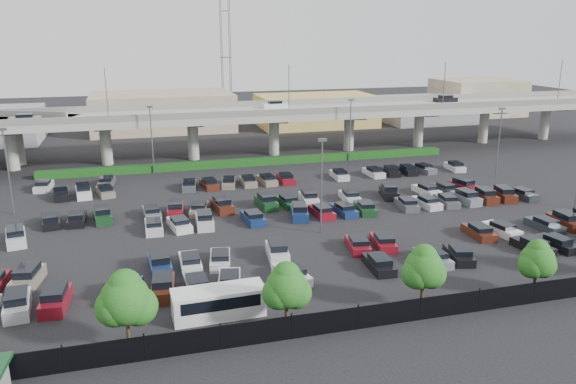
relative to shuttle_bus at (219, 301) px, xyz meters
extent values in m
plane|color=black|center=(13.39, 23.30, -1.23)|extent=(280.00, 280.00, 0.00)
cube|color=gray|center=(13.39, 55.30, 6.02)|extent=(150.00, 13.00, 1.10)
cube|color=slate|center=(13.39, 49.05, 7.07)|extent=(150.00, 0.50, 1.00)
cube|color=slate|center=(13.39, 61.55, 7.07)|extent=(150.00, 0.50, 1.00)
cylinder|color=gray|center=(-23.61, 55.30, 2.12)|extent=(1.80, 1.80, 6.70)
cube|color=slate|center=(-23.61, 55.30, 5.27)|extent=(2.60, 9.75, 0.50)
cylinder|color=gray|center=(-9.61, 55.30, 2.12)|extent=(1.80, 1.80, 6.70)
cube|color=slate|center=(-9.61, 55.30, 5.27)|extent=(2.60, 9.75, 0.50)
cylinder|color=gray|center=(4.39, 55.30, 2.12)|extent=(1.80, 1.80, 6.70)
cube|color=slate|center=(4.39, 55.30, 5.27)|extent=(2.60, 9.75, 0.50)
cylinder|color=gray|center=(18.39, 55.30, 2.12)|extent=(1.80, 1.80, 6.70)
cube|color=slate|center=(18.39, 55.30, 5.27)|extent=(2.60, 9.75, 0.50)
cylinder|color=gray|center=(32.39, 55.30, 2.12)|extent=(1.80, 1.80, 6.70)
cube|color=slate|center=(32.39, 55.30, 5.27)|extent=(2.60, 9.75, 0.50)
cylinder|color=gray|center=(46.39, 55.30, 2.12)|extent=(1.80, 1.80, 6.70)
cube|color=slate|center=(46.39, 55.30, 5.27)|extent=(2.60, 9.75, 0.50)
cylinder|color=gray|center=(60.39, 55.30, 2.12)|extent=(1.80, 1.80, 6.70)
cube|color=slate|center=(60.39, 55.30, 5.27)|extent=(2.60, 9.75, 0.50)
cylinder|color=gray|center=(74.39, 55.30, 2.12)|extent=(1.80, 1.80, 6.70)
cube|color=slate|center=(74.39, 55.30, 5.27)|extent=(2.60, 9.75, 0.50)
cube|color=slate|center=(-20.61, 52.30, 6.98)|extent=(4.40, 1.82, 0.82)
cube|color=black|center=(-20.61, 52.30, 7.61)|extent=(2.30, 1.60, 0.50)
cube|color=silver|center=(19.39, 58.30, 6.98)|extent=(4.40, 1.82, 0.82)
cube|color=black|center=(19.39, 58.30, 7.61)|extent=(2.30, 1.60, 0.50)
cube|color=black|center=(53.39, 58.30, 6.98)|extent=(4.40, 1.82, 0.82)
cube|color=black|center=(53.39, 58.30, 7.61)|extent=(2.30, 1.60, 0.50)
cylinder|color=#505055|center=(-8.61, 49.20, 10.57)|extent=(0.14, 0.14, 8.00)
cylinder|color=#505055|center=(19.39, 49.20, 10.57)|extent=(0.14, 0.14, 8.00)
cylinder|color=#505055|center=(47.39, 49.20, 10.57)|extent=(0.14, 0.14, 8.00)
cylinder|color=#505055|center=(71.39, 49.20, 10.57)|extent=(0.14, 0.14, 8.00)
cylinder|color=gray|center=(-23.20, 59.11, 2.12)|extent=(1.60, 1.60, 6.70)
cube|color=#113A11|center=(13.39, 48.30, -0.68)|extent=(66.00, 1.60, 1.10)
cube|color=black|center=(13.39, -4.70, -0.33)|extent=(70.00, 0.06, 1.80)
cylinder|color=black|center=(-10.61, -4.70, -0.23)|extent=(0.10, 0.10, 2.00)
cylinder|color=black|center=(-5.61, -4.70, -0.23)|extent=(0.10, 0.10, 2.00)
cylinder|color=black|center=(-0.61, -4.70, -0.23)|extent=(0.10, 0.10, 2.00)
cylinder|color=black|center=(4.39, -4.70, -0.23)|extent=(0.10, 0.10, 2.00)
cylinder|color=black|center=(9.39, -4.70, -0.23)|extent=(0.10, 0.10, 2.00)
cylinder|color=black|center=(14.39, -4.70, -0.23)|extent=(0.10, 0.10, 2.00)
cylinder|color=black|center=(19.39, -4.70, -0.23)|extent=(0.10, 0.10, 2.00)
cylinder|color=black|center=(24.39, -4.70, -0.23)|extent=(0.10, 0.10, 2.00)
cylinder|color=#332316|center=(-6.61, -3.15, -0.14)|extent=(0.26, 0.26, 2.18)
sphere|color=#134612|center=(-6.61, -3.15, 2.53)|extent=(3.39, 3.39, 3.39)
sphere|color=#134612|center=(-5.82, -3.05, 1.92)|extent=(2.67, 2.67, 2.67)
sphere|color=#134612|center=(-7.27, -3.23, 2.17)|extent=(2.67, 2.67, 2.67)
sphere|color=#134612|center=(-6.57, -3.03, 3.50)|extent=(2.30, 2.30, 2.30)
cylinder|color=#332316|center=(4.39, -3.38, -0.25)|extent=(0.26, 0.26, 1.96)
sphere|color=#134612|center=(4.39, -3.38, 2.14)|extent=(3.04, 3.04, 3.04)
sphere|color=#134612|center=(5.10, -3.28, 1.60)|extent=(2.39, 2.39, 2.39)
sphere|color=#134612|center=(3.79, -3.46, 1.82)|extent=(2.39, 2.39, 2.39)
sphere|color=#134612|center=(4.43, -3.26, 3.01)|extent=(2.06, 2.06, 2.06)
cylinder|color=#332316|center=(15.39, -3.09, -0.24)|extent=(0.26, 0.26, 1.97)
sphere|color=#134612|center=(15.39, -3.09, 2.17)|extent=(3.07, 3.07, 3.07)
sphere|color=#134612|center=(16.10, -2.99, 1.62)|extent=(2.41, 2.41, 2.41)
sphere|color=#134612|center=(14.79, -3.17, 1.84)|extent=(2.41, 2.41, 2.41)
sphere|color=#134612|center=(15.43, -2.97, 3.04)|extent=(2.08, 2.08, 2.08)
cylinder|color=#332316|center=(25.39, -3.52, -0.33)|extent=(0.26, 0.26, 1.80)
sphere|color=#134612|center=(25.39, -3.52, 1.86)|extent=(2.79, 2.79, 2.79)
sphere|color=#134612|center=(26.04, -3.42, 1.37)|extent=(2.19, 2.19, 2.19)
sphere|color=#134612|center=(24.84, -3.60, 1.57)|extent=(2.19, 2.19, 2.19)
sphere|color=#134612|center=(25.43, -3.40, 2.66)|extent=(1.89, 1.89, 1.89)
cube|color=silver|center=(0.00, 0.00, -0.22)|extent=(6.99, 2.52, 2.02)
cube|color=black|center=(0.00, 0.00, 0.26)|extent=(6.03, 2.55, 0.91)
cube|color=silver|center=(0.00, 0.00, 0.91)|extent=(7.08, 2.62, 0.24)
cube|color=silver|center=(-14.86, 4.80, -0.70)|extent=(2.27, 4.57, 1.05)
cube|color=black|center=(-14.86, 4.80, 0.12)|extent=(1.86, 2.75, 0.65)
cube|color=maroon|center=(-12.11, 4.80, -0.70)|extent=(2.20, 4.54, 1.05)
cube|color=black|center=(-12.11, 4.80, 0.12)|extent=(1.82, 2.73, 0.65)
cube|color=navy|center=(-6.61, 4.80, -0.70)|extent=(2.56, 4.65, 1.05)
cube|color=black|center=(-6.61, 4.80, 0.12)|extent=(2.03, 2.84, 0.65)
cube|color=#502115|center=(-3.86, 4.80, -0.70)|extent=(2.24, 4.56, 1.05)
cube|color=black|center=(-3.86, 4.80, 0.12)|extent=(1.85, 2.74, 0.65)
cube|color=slate|center=(-1.11, 4.80, -0.82)|extent=(2.00, 4.47, 0.82)
cube|color=black|center=(-1.11, 4.60, -0.19)|extent=(1.69, 2.36, 0.50)
cube|color=silver|center=(1.64, 4.80, -0.82)|extent=(2.65, 4.67, 0.82)
cube|color=black|center=(1.64, 4.60, -0.19)|extent=(2.02, 2.57, 0.50)
cube|color=white|center=(7.14, 4.80, -0.82)|extent=(2.71, 4.68, 0.82)
cube|color=black|center=(7.14, 4.60, -0.19)|extent=(2.05, 2.59, 0.50)
cube|color=black|center=(15.39, 4.80, -0.82)|extent=(2.07, 4.50, 0.82)
cube|color=black|center=(15.39, 4.60, -0.19)|extent=(1.73, 2.39, 0.50)
cube|color=slate|center=(20.89, 4.80, -0.82)|extent=(2.01, 4.47, 0.82)
cube|color=black|center=(20.89, 4.60, -0.19)|extent=(1.70, 2.37, 0.50)
cube|color=black|center=(23.64, 4.80, -0.82)|extent=(2.79, 4.70, 0.82)
cube|color=black|center=(23.64, 4.60, -0.19)|extent=(2.09, 2.61, 0.50)
cube|color=black|center=(31.89, 4.80, -0.82)|extent=(2.35, 4.59, 0.82)
cube|color=black|center=(31.89, 4.60, -0.19)|extent=(1.87, 2.48, 0.50)
cube|color=black|center=(34.64, 4.80, -0.82)|extent=(2.54, 4.64, 0.82)
cube|color=black|center=(34.64, 4.60, -0.19)|extent=(1.97, 2.54, 0.50)
cube|color=gray|center=(-14.86, 9.80, -0.70)|extent=(2.54, 4.65, 1.05)
cube|color=black|center=(-14.86, 9.80, 0.12)|extent=(2.02, 2.83, 0.65)
cube|color=navy|center=(-3.86, 9.80, -0.70)|extent=(2.10, 4.51, 1.05)
cube|color=black|center=(-3.86, 9.80, 0.12)|extent=(1.77, 2.70, 0.65)
cube|color=white|center=(-1.11, 9.80, -0.82)|extent=(1.87, 4.42, 0.82)
cube|color=black|center=(-1.11, 9.60, -0.19)|extent=(1.63, 2.32, 0.50)
cube|color=silver|center=(1.64, 9.80, -0.82)|extent=(2.53, 4.64, 0.82)
cube|color=black|center=(1.64, 9.60, -0.19)|extent=(1.96, 2.54, 0.50)
cube|color=silver|center=(7.14, 9.80, -0.70)|extent=(2.31, 4.58, 1.05)
cube|color=black|center=(7.14, 9.80, 0.12)|extent=(1.89, 2.77, 0.65)
cube|color=maroon|center=(15.39, 9.80, -0.82)|extent=(2.54, 4.65, 0.82)
cube|color=black|center=(15.39, 9.60, -0.19)|extent=(1.97, 2.54, 0.50)
cube|color=maroon|center=(18.14, 9.80, -0.82)|extent=(2.52, 4.64, 0.82)
cube|color=black|center=(18.14, 9.60, -0.19)|extent=(1.96, 2.53, 0.50)
cube|color=#502115|center=(29.14, 9.80, -0.82)|extent=(2.06, 4.49, 0.82)
cube|color=black|center=(29.14, 9.60, -0.19)|extent=(1.73, 2.39, 0.50)
cube|color=white|center=(31.89, 9.80, -0.82)|extent=(2.50, 4.63, 0.82)
cube|color=black|center=(31.89, 9.60, -0.19)|extent=(1.95, 2.53, 0.50)
cube|color=#262C31|center=(37.39, 9.80, -0.82)|extent=(2.18, 4.53, 0.82)
cube|color=black|center=(37.39, 9.60, -0.19)|extent=(1.79, 2.42, 0.50)
cube|color=#502115|center=(40.14, 9.80, -0.70)|extent=(1.94, 4.45, 1.05)
cube|color=black|center=(40.14, 9.80, 0.12)|extent=(1.67, 2.64, 0.65)
cube|color=silver|center=(-17.61, 20.80, -0.70)|extent=(2.63, 4.67, 1.05)
cube|color=black|center=(-17.61, 20.80, 0.12)|extent=(2.07, 2.86, 0.65)
cube|color=silver|center=(-3.86, 20.80, -0.82)|extent=(1.84, 4.41, 0.82)
cube|color=black|center=(-3.86, 20.60, -0.19)|extent=(1.61, 2.31, 0.50)
cube|color=white|center=(-1.11, 20.80, -0.82)|extent=(2.57, 4.65, 0.82)
cube|color=black|center=(-1.11, 20.60, -0.19)|extent=(1.98, 2.55, 0.50)
cube|color=silver|center=(1.64, 20.80, -0.70)|extent=(2.06, 4.49, 1.05)
cube|color=black|center=(1.64, 20.80, 0.12)|extent=(1.74, 2.68, 0.65)
cube|color=navy|center=(7.14, 20.80, -0.82)|extent=(2.18, 4.54, 0.82)
cube|color=black|center=(7.14, 20.60, -0.19)|extent=(1.79, 2.43, 0.50)
cube|color=navy|center=(12.64, 20.80, -0.70)|extent=(2.70, 4.68, 1.05)
cube|color=black|center=(12.64, 20.80, 0.12)|extent=(2.11, 2.88, 0.65)
cube|color=maroon|center=(15.39, 20.80, -0.82)|extent=(2.12, 4.52, 0.82)
cube|color=black|center=(15.39, 20.60, -0.19)|extent=(1.76, 2.40, 0.50)
cube|color=navy|center=(18.14, 20.80, -0.82)|extent=(2.26, 4.56, 0.82)
cube|color=black|center=(18.14, 20.60, -0.19)|extent=(1.83, 2.45, 0.50)
cube|color=#16401E|center=(20.89, 20.80, -0.82)|extent=(2.43, 4.61, 0.82)
cube|color=black|center=(20.89, 20.60, -0.19)|extent=(1.91, 2.50, 0.50)
cube|color=#4D4E54|center=(26.39, 20.80, -0.82)|extent=(2.32, 4.58, 0.82)
cube|color=black|center=(26.39, 20.60, -0.19)|extent=(1.86, 2.47, 0.50)
cube|color=silver|center=(29.14, 20.80, -0.82)|extent=(2.12, 4.52, 0.82)
cube|color=black|center=(29.14, 20.60, -0.19)|extent=(1.76, 2.41, 0.50)
cube|color=#4D4E54|center=(31.89, 20.80, -0.82)|extent=(2.31, 4.58, 0.82)
cube|color=black|center=(31.89, 20.60, -0.19)|extent=(1.85, 2.47, 0.50)
cube|color=slate|center=(34.64, 20.80, -0.70)|extent=(2.07, 4.50, 1.05)
cube|color=black|center=(34.64, 20.80, 0.12)|extent=(1.75, 2.69, 0.65)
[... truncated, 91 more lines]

